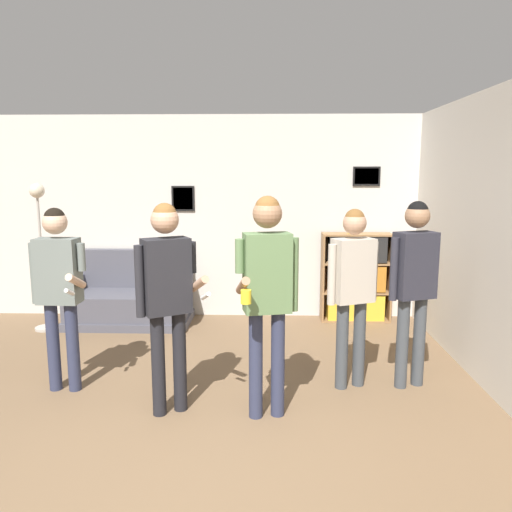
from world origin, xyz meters
name	(u,v)px	position (x,y,z in m)	size (l,w,h in m)	color
ground_plane	(167,508)	(0.00, 0.00, 0.00)	(20.00, 20.00, 0.00)	brown
wall_back	(226,217)	(0.00, 4.06, 1.35)	(7.51, 0.08, 2.70)	beige
wall_right	(483,238)	(2.58, 2.02, 1.35)	(0.06, 6.43, 2.70)	beige
couch	(130,300)	(-1.22, 3.65, 0.30)	(1.57, 0.80, 0.93)	#4C4C56
bookshelf	(356,277)	(1.74, 3.84, 0.58)	(0.90, 0.30, 1.17)	olive
floor_lamp	(40,237)	(-2.21, 3.34, 1.18)	(0.28, 0.28, 1.82)	#ADA89E
person_player_foreground_left	(59,281)	(-1.25, 1.59, 1.01)	(0.50, 0.46, 1.65)	#2D334C
person_player_foreground_center	(167,286)	(-0.21, 1.19, 1.06)	(0.60, 0.39, 1.72)	black
person_watcher_holding_cup	(267,283)	(0.58, 1.14, 1.11)	(0.49, 0.50, 1.78)	#2D334C
person_spectator_near_bookshelf	(353,280)	(1.34, 1.73, 1.00)	(0.47, 0.32, 1.64)	#3D4247
person_spectator_far_right	(414,275)	(1.89, 1.76, 1.05)	(0.47, 0.31, 1.71)	#3D4247
drinking_cup	(350,229)	(1.65, 3.84, 1.22)	(0.07, 0.07, 0.11)	yellow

